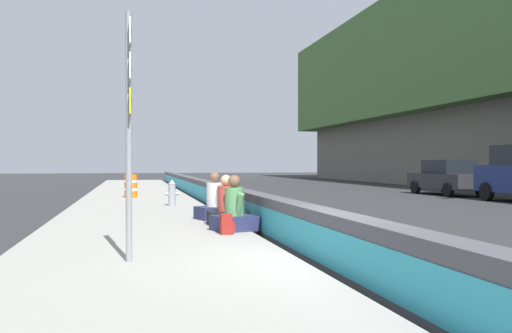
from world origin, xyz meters
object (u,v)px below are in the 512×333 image
seated_person_foreground (234,213)px  parked_car_fourth (447,177)px  fire_hydrant (172,192)px  backpack (226,224)px  seated_person_rear (215,204)px  route_sign_post (129,116)px  seated_person_middle (226,209)px  construction_barrel (131,186)px

seated_person_foreground → parked_car_fourth: parked_car_fourth is taller
fire_hydrant → backpack: bearing=-176.0°
seated_person_rear → backpack: (-2.96, 0.20, -0.18)m
route_sign_post → seated_person_rear: 6.35m
seated_person_middle → construction_barrel: 10.89m
seated_person_rear → construction_barrel: seated_person_rear is taller
route_sign_post → seated_person_middle: route_sign_post is taller
route_sign_post → backpack: (2.78, -1.89, -1.90)m
seated_person_foreground → seated_person_middle: seated_person_foreground is taller
seated_person_foreground → construction_barrel: bearing=10.2°
route_sign_post → seated_person_middle: (4.51, -2.17, -1.73)m
fire_hydrant → seated_person_rear: seated_person_rear is taller
construction_barrel → parked_car_fourth: parked_car_fourth is taller
seated_person_rear → construction_barrel: 9.66m
seated_person_foreground → seated_person_middle: bearing=-1.2°
fire_hydrant → backpack: fire_hydrant is taller
backpack → seated_person_middle: bearing=-9.3°
seated_person_middle → route_sign_post: bearing=154.3°
backpack → parked_car_fourth: size_ratio=0.09×
route_sign_post → backpack: bearing=-34.1°
seated_person_middle → construction_barrel: bearing=11.4°
construction_barrel → backpack: bearing=-171.4°
route_sign_post → seated_person_rear: size_ratio=3.02×
fire_hydrant → seated_person_rear: bearing=-171.0°
fire_hydrant → seated_person_middle: seated_person_middle is taller
seated_person_foreground → parked_car_fourth: bearing=-45.1°
route_sign_post → fire_hydrant: bearing=-7.4°
route_sign_post → parked_car_fourth: route_sign_post is taller
construction_barrel → route_sign_post: bearing=179.9°
seated_person_foreground → seated_person_middle: (1.20, -0.03, -0.01)m
fire_hydrant → seated_person_rear: 4.73m
seated_person_rear → construction_barrel: bearing=12.4°
backpack → construction_barrel: size_ratio=0.42×
construction_barrel → parked_car_fourth: size_ratio=0.21×
seated_person_foreground → seated_person_rear: size_ratio=0.98×
fire_hydrant → parked_car_fourth: parked_car_fourth is taller
seated_person_foreground → seated_person_rear: 2.43m
route_sign_post → seated_person_middle: 5.29m
construction_barrel → seated_person_foreground: bearing=-169.8°
seated_person_rear → parked_car_fourth: parked_car_fourth is taller
parked_car_fourth → construction_barrel: bearing=93.6°
route_sign_post → seated_person_foreground: 4.30m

